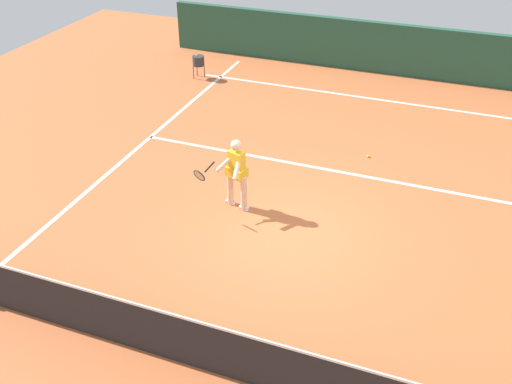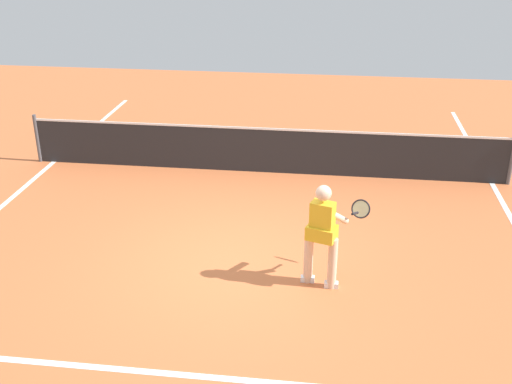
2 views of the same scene
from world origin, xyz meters
name	(u,v)px [view 2 (image 2 of 2)]	position (x,y,z in m)	size (l,w,h in m)	color
ground_plane	(236,262)	(0.00, 0.00, 0.00)	(24.77, 24.77, 0.00)	#C66638
service_line_marking	(201,376)	(0.00, -2.61, 0.00)	(9.12, 0.10, 0.01)	white
court_net	(264,150)	(0.00, 3.67, 0.49)	(9.80, 0.08, 1.04)	#4C4C51
tennis_player	(323,231)	(1.31, -0.44, 0.85)	(0.97, 0.88, 1.55)	beige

